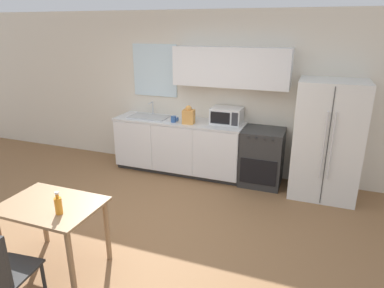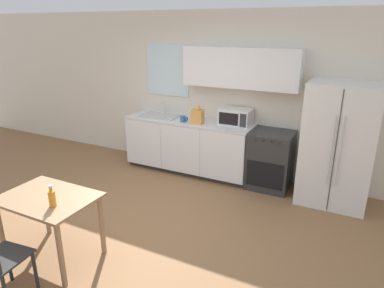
% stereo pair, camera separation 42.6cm
% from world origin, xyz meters
% --- Properties ---
extents(ground_plane, '(12.00, 12.00, 0.00)m').
position_xyz_m(ground_plane, '(0.00, 0.00, 0.00)').
color(ground_plane, olive).
extents(wall_back, '(12.00, 0.38, 2.70)m').
position_xyz_m(wall_back, '(0.06, 2.27, 1.43)').
color(wall_back, beige).
rests_on(wall_back, ground_plane).
extents(kitchen_counter, '(2.24, 0.64, 0.93)m').
position_xyz_m(kitchen_counter, '(-0.35, 1.96, 0.47)').
color(kitchen_counter, '#333333').
rests_on(kitchen_counter, ground_plane).
extents(oven_range, '(0.64, 0.62, 0.91)m').
position_xyz_m(oven_range, '(1.09, 1.97, 0.45)').
color(oven_range, '#2D2D2D').
rests_on(oven_range, ground_plane).
extents(refrigerator, '(0.93, 0.77, 1.74)m').
position_xyz_m(refrigerator, '(2.02, 1.91, 0.87)').
color(refrigerator, silver).
rests_on(refrigerator, ground_plane).
extents(kitchen_sink, '(0.68, 0.40, 0.25)m').
position_xyz_m(kitchen_sink, '(-0.91, 1.97, 0.95)').
color(kitchen_sink, '#B7BABC').
rests_on(kitchen_sink, kitchen_counter).
extents(microwave, '(0.50, 0.37, 0.26)m').
position_xyz_m(microwave, '(0.46, 2.06, 1.06)').
color(microwave, silver).
rests_on(microwave, kitchen_counter).
extents(coffee_mug, '(0.13, 0.09, 0.10)m').
position_xyz_m(coffee_mug, '(-0.37, 1.82, 0.98)').
color(coffee_mug, '#335999').
rests_on(coffee_mug, kitchen_counter).
extents(grocery_bag_0, '(0.20, 0.17, 0.30)m').
position_xyz_m(grocery_bag_0, '(-0.11, 1.83, 1.07)').
color(grocery_bag_0, '#DB994C').
rests_on(grocery_bag_0, kitchen_counter).
extents(dining_table, '(1.00, 0.71, 0.74)m').
position_xyz_m(dining_table, '(-0.58, -0.84, 0.62)').
color(dining_table, '#997551').
rests_on(dining_table, ground_plane).
extents(dining_chair_near, '(0.44, 0.44, 0.93)m').
position_xyz_m(dining_chair_near, '(-0.48, -1.58, 0.54)').
color(dining_chair_near, '#282828').
rests_on(dining_chair_near, ground_plane).
extents(drink_bottle, '(0.07, 0.07, 0.23)m').
position_xyz_m(drink_bottle, '(-0.36, -0.96, 0.84)').
color(drink_bottle, orange).
rests_on(drink_bottle, dining_table).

